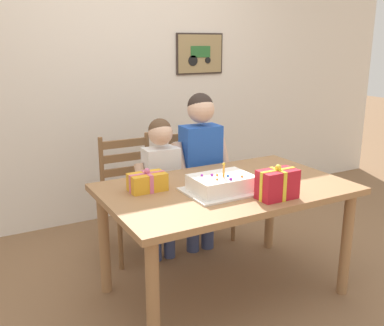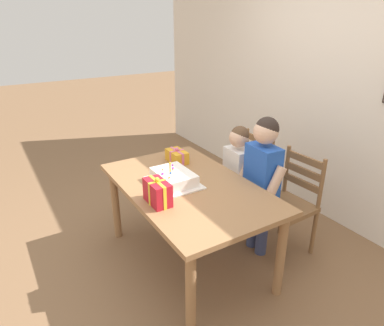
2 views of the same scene
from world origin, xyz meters
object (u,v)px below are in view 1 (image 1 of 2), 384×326
object	(u,v)px
chair_left	(133,195)
dining_table	(226,200)
birthday_cake	(222,184)
chair_right	(199,184)
child_older	(201,158)
gift_box_beside_cake	(147,182)
child_younger	(161,176)
gift_box_red_large	(277,184)

from	to	relation	value
chair_left	dining_table	bearing A→B (deg)	-70.67
birthday_cake	chair_right	bearing A→B (deg)	67.70
birthday_cake	chair_right	world-z (taller)	birthday_cake
birthday_cake	chair_left	world-z (taller)	birthday_cake
child_older	chair_left	bearing A→B (deg)	153.88
dining_table	gift_box_beside_cake	size ratio (longest dim) A/B	6.72
gift_box_beside_cake	child_older	bearing A→B (deg)	35.84
chair_right	child_older	world-z (taller)	child_older
birthday_cake	child_older	xyz separation A→B (m)	(0.26, 0.70, -0.03)
chair_right	gift_box_beside_cake	bearing A→B (deg)	-137.69
dining_table	gift_box_beside_cake	xyz separation A→B (m)	(-0.47, 0.16, 0.15)
birthday_cake	gift_box_beside_cake	size ratio (longest dim) A/B	1.93
dining_table	birthday_cake	distance (m)	0.18
dining_table	child_younger	size ratio (longest dim) A/B	1.40
birthday_cake	gift_box_beside_cake	world-z (taller)	birthday_cake
gift_box_red_large	gift_box_beside_cake	world-z (taller)	gift_box_red_large
gift_box_beside_cake	child_older	world-z (taller)	child_older
dining_table	gift_box_red_large	distance (m)	0.40
dining_table	child_older	bearing A→B (deg)	74.28
gift_box_beside_cake	child_older	xyz separation A→B (m)	(0.64, 0.46, -0.04)
dining_table	child_younger	xyz separation A→B (m)	(-0.16, 0.62, 0.01)
birthday_cake	gift_box_red_large	xyz separation A→B (m)	(0.22, -0.25, 0.04)
dining_table	gift_box_red_large	size ratio (longest dim) A/B	6.46
gift_box_beside_cake	gift_box_red_large	bearing A→B (deg)	-39.38
dining_table	child_younger	world-z (taller)	child_younger
dining_table	child_younger	distance (m)	0.64
dining_table	gift_box_beside_cake	distance (m)	0.51
gift_box_red_large	chair_left	size ratio (longest dim) A/B	0.26
dining_table	child_older	world-z (taller)	child_older
dining_table	chair_left	bearing A→B (deg)	109.33
dining_table	gift_box_red_large	bearing A→B (deg)	-68.38
chair_left	child_younger	distance (m)	0.34
gift_box_red_large	dining_table	bearing A→B (deg)	111.62
dining_table	gift_box_red_large	world-z (taller)	gift_box_red_large
birthday_cake	gift_box_red_large	distance (m)	0.33
gift_box_beside_cake	child_younger	bearing A→B (deg)	56.43
dining_table	gift_box_beside_cake	bearing A→B (deg)	161.15
dining_table	birthday_cake	size ratio (longest dim) A/B	3.47
gift_box_beside_cake	chair_right	distance (m)	1.09
gift_box_red_large	chair_left	distance (m)	1.31
chair_left	child_younger	world-z (taller)	child_younger
gift_box_beside_cake	dining_table	bearing A→B (deg)	-18.85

